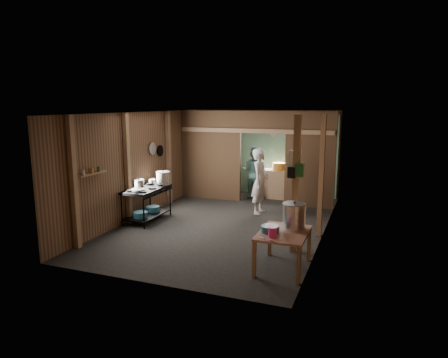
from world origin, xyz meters
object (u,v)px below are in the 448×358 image
at_px(prep_table, 283,250).
at_px(pink_bucket, 273,232).
at_px(stove_pot_large, 163,178).
at_px(yellow_tub, 279,166).
at_px(gas_range, 147,204).
at_px(cook, 260,181).
at_px(stock_pot, 294,217).

relative_size(prep_table, pink_bucket, 6.55).
distance_m(stove_pot_large, yellow_tub, 3.71).
xyz_separation_m(gas_range, cook, (2.37, 1.62, 0.44)).
relative_size(stock_pot, yellow_tub, 1.20).
distance_m(pink_bucket, yellow_tub, 5.58).
bearing_deg(prep_table, cook, 112.10).
bearing_deg(yellow_tub, gas_range, -125.39).
bearing_deg(prep_table, gas_range, 155.56).
bearing_deg(pink_bucket, stove_pot_large, 143.57).
height_order(yellow_tub, cook, cook).
height_order(gas_range, stock_pot, stock_pot).
distance_m(prep_table, stock_pot, 0.61).
bearing_deg(cook, pink_bucket, -157.67).
relative_size(gas_range, stove_pot_large, 3.90).
bearing_deg(prep_table, stove_pot_large, 148.14).
bearing_deg(gas_range, pink_bucket, -29.25).
relative_size(stove_pot_large, stock_pot, 0.73).
height_order(prep_table, stove_pot_large, stove_pot_large).
distance_m(stock_pot, pink_bucket, 0.63).
relative_size(gas_range, yellow_tub, 3.44).
xyz_separation_m(prep_table, cook, (-1.34, 3.31, 0.51)).
distance_m(gas_range, prep_table, 4.08).
distance_m(stock_pot, cook, 3.40).
bearing_deg(yellow_tub, prep_table, -76.14).
distance_m(gas_range, pink_bucket, 4.14).
bearing_deg(cook, stove_pot_large, 120.38).
relative_size(prep_table, yellow_tub, 2.79).
bearing_deg(pink_bucket, gas_range, 150.75).
bearing_deg(yellow_tub, stove_pot_large, -127.85).
bearing_deg(cook, gas_range, 128.05).
bearing_deg(prep_table, yellow_tub, 103.86).
xyz_separation_m(stock_pot, yellow_tub, (-1.39, 4.89, 0.09)).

